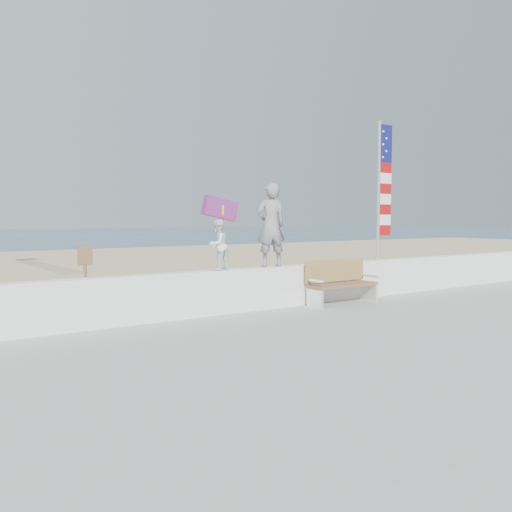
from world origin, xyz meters
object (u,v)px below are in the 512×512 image
object	(u,v)px
bench	(340,282)
flag	(382,185)
adult	(271,225)
child	(218,245)

from	to	relation	value
bench	flag	xyz separation A→B (m)	(1.86, 0.45, 2.30)
adult	child	distance (m)	1.40
adult	child	world-z (taller)	adult
flag	child	bearing A→B (deg)	180.00
child	adult	bearing A→B (deg)	158.02
flag	adult	bearing A→B (deg)	180.00
child	flag	world-z (taller)	flag
adult	child	size ratio (longest dim) A/B	1.76
child	bench	size ratio (longest dim) A/B	0.58
adult	flag	size ratio (longest dim) A/B	0.52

